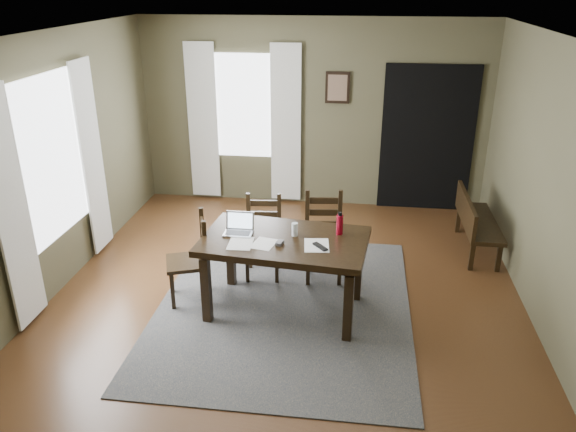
# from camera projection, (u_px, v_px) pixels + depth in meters

# --- Properties ---
(ground) EXTENTS (5.00, 6.00, 0.01)m
(ground) POSITION_uv_depth(u_px,v_px,m) (284.00, 306.00, 5.90)
(ground) COLOR #492C16
(room_shell) EXTENTS (5.02, 6.02, 2.71)m
(room_shell) POSITION_uv_depth(u_px,v_px,m) (284.00, 139.00, 5.18)
(room_shell) COLOR brown
(room_shell) RESTS_ON ground
(rug) EXTENTS (2.60, 3.20, 0.01)m
(rug) POSITION_uv_depth(u_px,v_px,m) (284.00, 305.00, 5.89)
(rug) COLOR #3E3E3E
(rug) RESTS_ON ground
(dining_table) EXTENTS (1.70, 1.12, 0.81)m
(dining_table) POSITION_uv_depth(u_px,v_px,m) (285.00, 247.00, 5.54)
(dining_table) COLOR black
(dining_table) RESTS_ON rug
(chair_end) EXTENTS (0.54, 0.54, 0.96)m
(chair_end) POSITION_uv_depth(u_px,v_px,m) (192.00, 259.00, 5.85)
(chair_end) COLOR black
(chair_end) RESTS_ON rug
(chair_back_left) EXTENTS (0.44, 0.44, 0.93)m
(chair_back_left) POSITION_uv_depth(u_px,v_px,m) (263.00, 238.00, 6.36)
(chair_back_left) COLOR black
(chair_back_left) RESTS_ON rug
(chair_back_right) EXTENTS (0.48, 0.48, 0.99)m
(chair_back_right) POSITION_uv_depth(u_px,v_px,m) (324.00, 237.00, 6.30)
(chair_back_right) COLOR black
(chair_back_right) RESTS_ON rug
(bench) EXTENTS (0.40, 1.26, 0.71)m
(bench) POSITION_uv_depth(u_px,v_px,m) (474.00, 219.00, 6.94)
(bench) COLOR black
(bench) RESTS_ON ground
(laptop) EXTENTS (0.29, 0.23, 0.20)m
(laptop) POSITION_uv_depth(u_px,v_px,m) (239.00, 227.00, 5.62)
(laptop) COLOR #B7B7BC
(laptop) RESTS_ON dining_table
(computer_mouse) EXTENTS (0.08, 0.11, 0.03)m
(computer_mouse) POSITION_uv_depth(u_px,v_px,m) (280.00, 243.00, 5.37)
(computer_mouse) COLOR #3F3F42
(computer_mouse) RESTS_ON dining_table
(tv_remote) EXTENTS (0.16, 0.18, 0.02)m
(tv_remote) POSITION_uv_depth(u_px,v_px,m) (320.00, 247.00, 5.31)
(tv_remote) COLOR black
(tv_remote) RESTS_ON dining_table
(drinking_glass) EXTENTS (0.07, 0.07, 0.14)m
(drinking_glass) POSITION_uv_depth(u_px,v_px,m) (295.00, 229.00, 5.54)
(drinking_glass) COLOR silver
(drinking_glass) RESTS_ON dining_table
(water_bottle) EXTENTS (0.09, 0.09, 0.23)m
(water_bottle) POSITION_uv_depth(u_px,v_px,m) (340.00, 224.00, 5.56)
(water_bottle) COLOR #B10D25
(water_bottle) RESTS_ON dining_table
(paper_a) EXTENTS (0.24, 0.31, 0.00)m
(paper_a) POSITION_uv_depth(u_px,v_px,m) (240.00, 243.00, 5.40)
(paper_a) COLOR white
(paper_a) RESTS_ON dining_table
(paper_b) EXTENTS (0.26, 0.33, 0.00)m
(paper_b) POSITION_uv_depth(u_px,v_px,m) (317.00, 245.00, 5.36)
(paper_b) COLOR white
(paper_b) RESTS_ON dining_table
(paper_e) EXTENTS (0.26, 0.31, 0.00)m
(paper_e) POSITION_uv_depth(u_px,v_px,m) (264.00, 244.00, 5.39)
(paper_e) COLOR white
(paper_e) RESTS_ON dining_table
(window_left) EXTENTS (0.01, 1.30, 1.70)m
(window_left) POSITION_uv_depth(u_px,v_px,m) (50.00, 159.00, 5.80)
(window_left) COLOR white
(window_left) RESTS_ON ground
(window_back) EXTENTS (1.00, 0.01, 1.50)m
(window_back) POSITION_uv_depth(u_px,v_px,m) (244.00, 106.00, 8.15)
(window_back) COLOR white
(window_back) RESTS_ON ground
(curtain_left_near) EXTENTS (0.03, 0.48, 2.30)m
(curtain_left_near) POSITION_uv_depth(u_px,v_px,m) (12.00, 211.00, 5.15)
(curtain_left_near) COLOR silver
(curtain_left_near) RESTS_ON ground
(curtain_left_far) EXTENTS (0.03, 0.48, 2.30)m
(curtain_left_far) POSITION_uv_depth(u_px,v_px,m) (92.00, 159.00, 6.64)
(curtain_left_far) COLOR silver
(curtain_left_far) RESTS_ON ground
(curtain_back_left) EXTENTS (0.44, 0.03, 2.30)m
(curtain_back_left) POSITION_uv_depth(u_px,v_px,m) (203.00, 122.00, 8.30)
(curtain_back_left) COLOR silver
(curtain_back_left) RESTS_ON ground
(curtain_back_right) EXTENTS (0.44, 0.03, 2.30)m
(curtain_back_right) POSITION_uv_depth(u_px,v_px,m) (286.00, 125.00, 8.15)
(curtain_back_right) COLOR silver
(curtain_back_right) RESTS_ON ground
(framed_picture) EXTENTS (0.34, 0.03, 0.44)m
(framed_picture) POSITION_uv_depth(u_px,v_px,m) (337.00, 88.00, 7.87)
(framed_picture) COLOR black
(framed_picture) RESTS_ON ground
(doorway_back) EXTENTS (1.30, 0.03, 2.10)m
(doorway_back) POSITION_uv_depth(u_px,v_px,m) (427.00, 139.00, 7.99)
(doorway_back) COLOR black
(doorway_back) RESTS_ON ground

